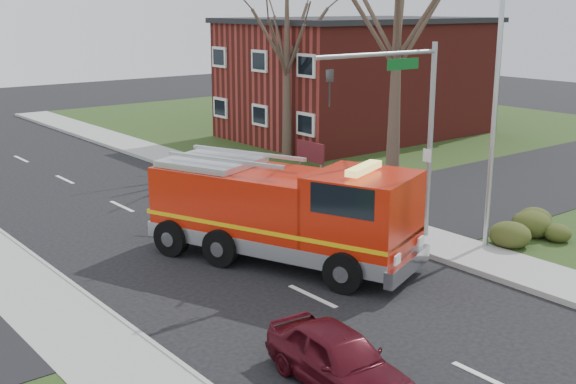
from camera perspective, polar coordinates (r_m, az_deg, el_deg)
ground at (r=20.55m, az=1.94°, el=-8.26°), size 120.00×120.00×0.00m
sidewalk_right at (r=24.75m, az=12.97°, el=-4.43°), size 2.40×80.00×0.15m
sidewalk_left at (r=17.51m, az=-14.09°, el=-12.69°), size 2.40×80.00×0.15m
brick_building at (r=45.27m, az=5.56°, el=9.01°), size 15.40×10.40×7.25m
health_center_sign at (r=35.98m, az=1.78°, el=3.17°), size 0.12×2.00×1.40m
hedge_corner at (r=26.25m, az=18.57°, el=-2.58°), size 2.80×2.00×0.90m
bare_tree_near at (r=29.88m, az=8.67°, el=13.32°), size 6.00×6.00×12.00m
bare_tree_far at (r=37.55m, az=-0.08°, el=12.28°), size 5.25×5.25×10.50m
traffic_signal_mast at (r=23.89m, az=9.29°, el=6.52°), size 5.29×0.18×6.80m
streetlight_pole at (r=24.16m, az=15.90°, el=5.87°), size 1.48×0.16×8.40m
fire_engine at (r=22.81m, az=-0.26°, el=-1.76°), size 5.80×9.02×3.44m
parked_car_maroon at (r=15.78m, az=4.04°, el=-13.02°), size 1.90×4.03×1.33m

